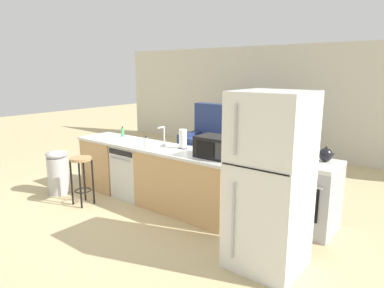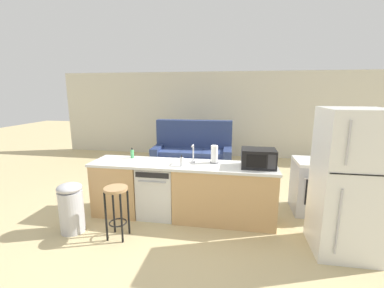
{
  "view_description": "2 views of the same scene",
  "coord_description": "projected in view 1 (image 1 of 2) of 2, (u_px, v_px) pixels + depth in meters",
  "views": [
    {
      "loc": [
        3.77,
        -3.62,
        2.02
      ],
      "look_at": [
        0.73,
        0.24,
        0.96
      ],
      "focal_mm": 32.0,
      "sensor_mm": 36.0,
      "label": 1
    },
    {
      "loc": [
        0.97,
        -3.82,
        2.02
      ],
      "look_at": [
        0.23,
        0.49,
        1.12
      ],
      "focal_mm": 24.0,
      "sensor_mm": 36.0,
      "label": 2
    }
  ],
  "objects": [
    {
      "name": "couch",
      "position": [
        229.0,
        146.0,
        7.47
      ],
      "size": [
        2.02,
        0.94,
        1.27
      ],
      "color": "navy",
      "rests_on": "ground_plane"
    },
    {
      "name": "dish_soap_bottle",
      "position": [
        123.0,
        132.0,
        5.89
      ],
      "size": [
        0.06,
        0.06,
        0.18
      ],
      "color": "#4CB266",
      "rests_on": "kitchen_counter"
    },
    {
      "name": "kettle",
      "position": [
        326.0,
        155.0,
        4.28
      ],
      "size": [
        0.21,
        0.17,
        0.19
      ],
      "color": "black",
      "rests_on": "stove_range"
    },
    {
      "name": "microwave",
      "position": [
        216.0,
        147.0,
        4.47
      ],
      "size": [
        0.5,
        0.37,
        0.28
      ],
      "color": "black",
      "rests_on": "kitchen_counter"
    },
    {
      "name": "ground_plane",
      "position": [
        147.0,
        199.0,
        5.49
      ],
      "size": [
        24.0,
        24.0,
        0.0
      ],
      "primitive_type": "plane",
      "color": "tan"
    },
    {
      "name": "soap_bottle",
      "position": [
        146.0,
        143.0,
        5.05
      ],
      "size": [
        0.06,
        0.06,
        0.18
      ],
      "color": "silver",
      "rests_on": "kitchen_counter"
    },
    {
      "name": "kitchen_counter",
      "position": [
        157.0,
        177.0,
        5.25
      ],
      "size": [
        2.94,
        0.66,
        0.9
      ],
      "color": "tan",
      "rests_on": "ground_plane"
    },
    {
      "name": "refrigerator",
      "position": [
        270.0,
        182.0,
        3.45
      ],
      "size": [
        0.72,
        0.73,
        1.83
      ],
      "color": "silver",
      "rests_on": "ground_plane"
    },
    {
      "name": "stove_range",
      "position": [
        306.0,
        195.0,
        4.39
      ],
      "size": [
        0.76,
        0.68,
        0.9
      ],
      "color": "#A8AAB2",
      "rests_on": "ground_plane"
    },
    {
      "name": "dishwasher",
      "position": [
        135.0,
        171.0,
        5.55
      ],
      "size": [
        0.58,
        0.61,
        0.84
      ],
      "color": "silver",
      "rests_on": "ground_plane"
    },
    {
      "name": "trash_bin",
      "position": [
        58.0,
        171.0,
        5.66
      ],
      "size": [
        0.35,
        0.35,
        0.74
      ],
      "color": "#B7B7BC",
      "rests_on": "ground_plane"
    },
    {
      "name": "paper_towel_roll",
      "position": [
        183.0,
        139.0,
        4.97
      ],
      "size": [
        0.14,
        0.14,
        0.28
      ],
      "color": "#4C4C51",
      "rests_on": "kitchen_counter"
    },
    {
      "name": "bar_stool",
      "position": [
        82.0,
        171.0,
        5.16
      ],
      "size": [
        0.32,
        0.32,
        0.74
      ],
      "color": "tan",
      "rests_on": "ground_plane"
    },
    {
      "name": "sink_faucet",
      "position": [
        164.0,
        137.0,
        5.13
      ],
      "size": [
        0.07,
        0.18,
        0.3
      ],
      "color": "silver",
      "rests_on": "kitchen_counter"
    },
    {
      "name": "wall_back",
      "position": [
        279.0,
        100.0,
        8.25
      ],
      "size": [
        10.0,
        0.06,
        2.6
      ],
      "color": "beige",
      "rests_on": "ground_plane"
    }
  ]
}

